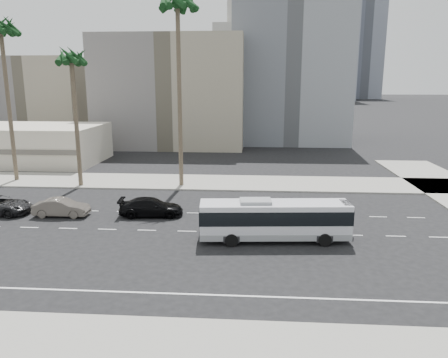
# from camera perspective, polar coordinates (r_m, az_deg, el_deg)

# --- Properties ---
(ground) EXTENTS (700.00, 700.00, 0.00)m
(ground) POSITION_cam_1_polar(r_m,az_deg,el_deg) (31.62, 0.49, -7.09)
(ground) COLOR black
(ground) RESTS_ON ground
(sidewalk_north) EXTENTS (120.00, 7.00, 0.15)m
(sidewalk_north) POSITION_cam_1_polar(r_m,az_deg,el_deg) (46.46, 1.66, -0.49)
(sidewalk_north) COLOR gray
(sidewalk_north) RESTS_ON ground
(commercial_low) EXTENTS (22.00, 12.16, 5.00)m
(commercial_low) POSITION_cam_1_polar(r_m,az_deg,el_deg) (64.64, -25.60, 4.21)
(commercial_low) COLOR beige
(commercial_low) RESTS_ON ground
(midrise_beige_west) EXTENTS (24.00, 18.00, 18.00)m
(midrise_beige_west) POSITION_cam_1_polar(r_m,az_deg,el_deg) (75.96, -6.61, 11.40)
(midrise_beige_west) COLOR gray
(midrise_beige_west) RESTS_ON ground
(midrise_gray_center) EXTENTS (20.00, 20.00, 26.00)m
(midrise_gray_center) POSITION_cam_1_polar(r_m,az_deg,el_deg) (81.94, 8.59, 14.24)
(midrise_gray_center) COLOR slate
(midrise_gray_center) RESTS_ON ground
(midrise_beige_far) EXTENTS (18.00, 16.00, 15.00)m
(midrise_beige_far) POSITION_cam_1_polar(r_m,az_deg,el_deg) (89.13, -22.89, 9.72)
(midrise_beige_far) COLOR gray
(midrise_beige_far) RESTS_ON ground
(civic_tower) EXTENTS (42.00, 42.00, 129.00)m
(civic_tower) POSITION_cam_1_polar(r_m,az_deg,el_deg) (281.11, 3.37, 18.51)
(civic_tower) COLOR beige
(civic_tower) RESTS_ON ground
(highrise_right) EXTENTS (26.00, 26.00, 70.00)m
(highrise_right) POSITION_cam_1_polar(r_m,az_deg,el_deg) (264.36, 14.05, 17.70)
(highrise_right) COLOR slate
(highrise_right) RESTS_ON ground
(highrise_far) EXTENTS (22.00, 22.00, 60.00)m
(highrise_far) POSITION_cam_1_polar(r_m,az_deg,el_deg) (298.22, 17.91, 15.91)
(highrise_far) COLOR slate
(highrise_far) RESTS_ON ground
(city_bus) EXTENTS (10.39, 3.11, 2.94)m
(city_bus) POSITION_cam_1_polar(r_m,az_deg,el_deg) (29.78, 6.72, -5.31)
(city_bus) COLOR silver
(city_bus) RESTS_ON ground
(car_a) EXTENTS (2.54, 5.33, 1.50)m
(car_a) POSITION_cam_1_polar(r_m,az_deg,el_deg) (35.64, -9.64, -3.69)
(car_a) COLOR black
(car_a) RESTS_ON ground
(car_b) EXTENTS (1.64, 4.45, 1.46)m
(car_b) POSITION_cam_1_polar(r_m,az_deg,el_deg) (37.51, -20.75, -3.56)
(car_b) COLOR #5F5850
(car_b) RESTS_ON ground
(palm_near) EXTENTS (5.81, 5.81, 19.53)m
(palm_near) POSITION_cam_1_polar(r_m,az_deg,el_deg) (44.68, -6.19, 21.66)
(palm_near) COLOR brown
(palm_near) RESTS_ON ground
(palm_mid) EXTENTS (4.58, 4.58, 14.17)m
(palm_mid) POSITION_cam_1_polar(r_m,az_deg,el_deg) (46.35, -19.56, 14.55)
(palm_mid) COLOR brown
(palm_mid) RESTS_ON ground
(palm_far) EXTENTS (5.05, 5.05, 17.36)m
(palm_far) POSITION_cam_1_polar(r_m,az_deg,el_deg) (52.02, -27.50, 16.96)
(palm_far) COLOR brown
(palm_far) RESTS_ON ground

